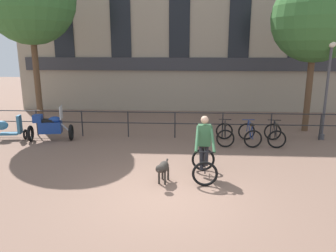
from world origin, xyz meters
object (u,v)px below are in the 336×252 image
(parked_motorcycle, at_px, (50,127))
(parked_bicycle_near_lamp, at_px, (225,134))
(parked_bicycle_mid_left, at_px, (250,134))
(parked_scooter, at_px, (8,128))
(parked_bicycle_mid_right, at_px, (275,135))
(cyclist_with_bike, at_px, (204,150))
(street_lamp, at_px, (327,85))
(dog, at_px, (163,168))

(parked_motorcycle, relative_size, parked_bicycle_near_lamp, 1.49)
(parked_motorcycle, bearing_deg, parked_bicycle_mid_left, -99.39)
(parked_bicycle_near_lamp, xyz_separation_m, parked_bicycle_mid_left, (0.92, -0.00, -0.00))
(parked_motorcycle, distance_m, parked_scooter, 1.72)
(parked_bicycle_near_lamp, height_order, parked_bicycle_mid_right, same)
(parked_bicycle_mid_left, xyz_separation_m, parked_bicycle_mid_right, (0.92, 0.00, 0.00))
(parked_scooter, bearing_deg, cyclist_with_bike, -122.03)
(parked_bicycle_near_lamp, distance_m, parked_bicycle_mid_right, 1.84)
(street_lamp, bearing_deg, parked_scooter, -176.27)
(cyclist_with_bike, height_order, parked_bicycle_mid_left, cyclist_with_bike)
(cyclist_with_bike, height_order, dog, cyclist_with_bike)
(cyclist_with_bike, distance_m, parked_bicycle_mid_right, 4.30)
(dog, distance_m, parked_bicycle_mid_right, 5.44)
(dog, bearing_deg, parked_bicycle_mid_right, 56.33)
(parked_motorcycle, xyz_separation_m, street_lamp, (10.53, 0.84, 1.58))
(parked_motorcycle, height_order, parked_bicycle_mid_right, parked_motorcycle)
(parked_bicycle_mid_right, xyz_separation_m, street_lamp, (2.01, 0.77, 1.78))
(parked_bicycle_mid_left, distance_m, street_lamp, 3.52)
(dog, height_order, parked_bicycle_mid_left, parked_bicycle_mid_left)
(street_lamp, bearing_deg, parked_bicycle_mid_left, -165.26)
(parked_bicycle_mid_left, height_order, street_lamp, street_lamp)
(parked_bicycle_mid_left, bearing_deg, dog, 49.53)
(parked_bicycle_mid_right, height_order, parked_scooter, parked_scooter)
(parked_motorcycle, relative_size, parked_scooter, 1.30)
(dog, height_order, parked_bicycle_near_lamp, parked_bicycle_near_lamp)
(parked_bicycle_near_lamp, relative_size, parked_scooter, 0.87)
(parked_motorcycle, bearing_deg, cyclist_with_bike, -128.98)
(dog, bearing_deg, parked_scooter, 161.05)
(parked_bicycle_near_lamp, bearing_deg, parked_bicycle_mid_right, -175.98)
(parked_motorcycle, xyz_separation_m, parked_bicycle_mid_right, (8.52, 0.06, -0.20))
(dog, bearing_deg, parked_bicycle_near_lamp, 73.66)
(parked_bicycle_mid_left, xyz_separation_m, street_lamp, (2.93, 0.77, 1.78))
(parked_scooter, bearing_deg, parked_bicycle_near_lamp, -98.39)
(cyclist_with_bike, bearing_deg, parked_scooter, 156.73)
(parked_bicycle_mid_right, height_order, street_lamp, street_lamp)
(cyclist_with_bike, relative_size, dog, 1.85)
(parked_bicycle_mid_right, bearing_deg, dog, 50.56)
(parked_motorcycle, bearing_deg, parked_bicycle_mid_right, -99.44)
(parked_bicycle_near_lamp, xyz_separation_m, parked_scooter, (-8.39, -0.03, 0.10))
(parked_bicycle_mid_right, bearing_deg, cyclist_with_bike, 55.70)
(parked_motorcycle, relative_size, parked_bicycle_mid_right, 1.46)
(parked_scooter, bearing_deg, parked_motorcycle, -99.84)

